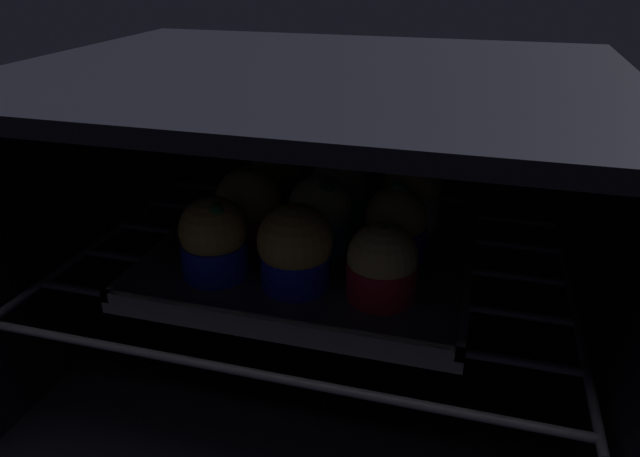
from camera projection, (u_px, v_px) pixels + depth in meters
oven_cavity at (325, 224)px, 67.67cm from camera, size 59.00×47.00×37.00cm
oven_rack at (315, 267)px, 65.44cm from camera, size 54.80×42.00×0.80cm
baking_tray at (320, 250)px, 66.70cm from camera, size 33.92×33.92×2.20cm
muffin_row0_col0 at (214, 239)px, 59.11cm from camera, size 6.89×6.89×8.48cm
muffin_row0_col1 at (297, 249)px, 56.90cm from camera, size 7.43×7.43×8.69cm
muffin_row0_col2 at (382, 265)px, 55.38cm from camera, size 6.83×6.83×7.67cm
muffin_row1_col0 at (249, 207)px, 66.51cm from camera, size 7.43×7.43×8.62cm
muffin_row1_col1 at (323, 215)px, 64.50cm from camera, size 7.01×7.01×8.46cm
muffin_row1_col2 at (395, 225)px, 62.60cm from camera, size 6.83×6.83×8.67cm
muffin_row2_col0 at (275, 183)px, 74.73cm from camera, size 6.83×6.83×7.76cm
muffin_row2_col1 at (338, 190)px, 72.17cm from camera, size 7.21×7.21×8.09cm
muffin_row2_col2 at (411, 193)px, 70.26cm from camera, size 7.01×7.01×8.86cm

